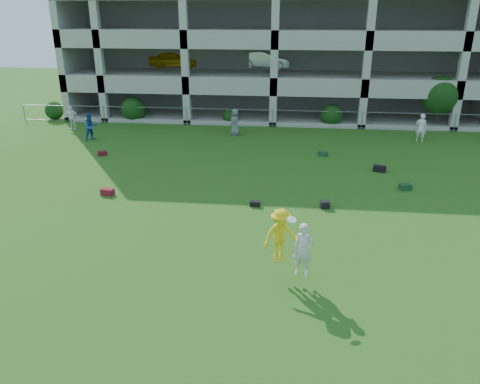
# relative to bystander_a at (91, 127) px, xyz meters

# --- Properties ---
(ground) EXTENTS (100.00, 100.00, 0.00)m
(ground) POSITION_rel_bystander_a_xyz_m (10.99, -14.33, -0.84)
(ground) COLOR #235114
(ground) RESTS_ON ground
(bystander_a) EXTENTS (1.02, 1.02, 1.67)m
(bystander_a) POSITION_rel_bystander_a_xyz_m (0.00, 0.00, 0.00)
(bystander_a) COLOR #204893
(bystander_a) RESTS_ON ground
(bystander_b) EXTENTS (0.97, 0.50, 1.59)m
(bystander_b) POSITION_rel_bystander_a_xyz_m (-2.36, 2.46, -0.04)
(bystander_b) COLOR white
(bystander_b) RESTS_ON ground
(bystander_c) EXTENTS (0.88, 0.99, 1.69)m
(bystander_c) POSITION_rel_bystander_a_xyz_m (8.69, 2.16, 0.01)
(bystander_c) COLOR slate
(bystander_c) RESTS_ON ground
(bystander_e) EXTENTS (0.74, 0.61, 1.73)m
(bystander_e) POSITION_rel_bystander_a_xyz_m (20.10, 1.78, 0.03)
(bystander_e) COLOR white
(bystander_e) RESTS_ON ground
(bag_red_a) EXTENTS (0.60, 0.40, 0.28)m
(bag_red_a) POSITION_rel_bystander_a_xyz_m (4.38, -8.78, -0.70)
(bag_red_a) COLOR #5B0F21
(bag_red_a) RESTS_ON ground
(bag_black_b) EXTENTS (0.43, 0.29, 0.22)m
(bag_black_b) POSITION_rel_bystander_a_xyz_m (10.89, -9.30, -0.73)
(bag_black_b) COLOR black
(bag_black_b) RESTS_ON ground
(bag_green_c) EXTENTS (0.58, 0.49, 0.26)m
(bag_green_c) POSITION_rel_bystander_a_xyz_m (17.46, -6.69, -0.71)
(bag_green_c) COLOR #12331B
(bag_green_c) RESTS_ON ground
(crate_d) EXTENTS (0.39, 0.39, 0.30)m
(crate_d) POSITION_rel_bystander_a_xyz_m (13.74, -9.16, -0.69)
(crate_d) COLOR black
(crate_d) RESTS_ON ground
(bag_black_e) EXTENTS (0.67, 0.51, 0.30)m
(bag_black_e) POSITION_rel_bystander_a_xyz_m (16.73, -4.25, -0.69)
(bag_black_e) COLOR black
(bag_black_e) RESTS_ON ground
(bag_red_f) EXTENTS (0.53, 0.50, 0.24)m
(bag_red_f) POSITION_rel_bystander_a_xyz_m (1.91, -3.11, -0.72)
(bag_red_f) COLOR #570F12
(bag_red_f) RESTS_ON ground
(bag_green_g) EXTENTS (0.58, 0.47, 0.25)m
(bag_green_g) POSITION_rel_bystander_a_xyz_m (14.05, -1.87, -0.71)
(bag_green_g) COLOR #153A22
(bag_green_g) RESTS_ON ground
(frisbee_contest) EXTENTS (1.62, 1.08, 1.92)m
(frisbee_contest) POSITION_rel_bystander_a_xyz_m (12.22, -14.75, 0.49)
(frisbee_contest) COLOR yellow
(frisbee_contest) RESTS_ON ground
(parking_garage) EXTENTS (30.00, 14.00, 12.00)m
(parking_garage) POSITION_rel_bystander_a_xyz_m (10.97, 13.37, 5.18)
(parking_garage) COLOR #9E998C
(parking_garage) RESTS_ON ground
(fence) EXTENTS (36.06, 0.06, 1.20)m
(fence) POSITION_rel_bystander_a_xyz_m (10.99, 4.67, -0.22)
(fence) COLOR gray
(fence) RESTS_ON ground
(shrub_row) EXTENTS (34.38, 2.52, 3.50)m
(shrub_row) POSITION_rel_bystander_a_xyz_m (15.58, 5.37, 0.67)
(shrub_row) COLOR #163D11
(shrub_row) RESTS_ON ground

